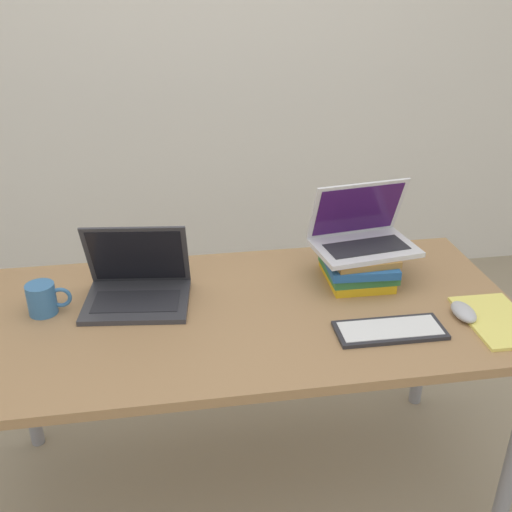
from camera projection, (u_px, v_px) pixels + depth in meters
The scene contains 9 objects.
wall_back at pixel (198, 37), 2.95m from camera, with size 8.00×0.05×2.70m.
desk at pixel (245, 329), 1.86m from camera, with size 1.67×0.79×0.74m.
laptop_left at pixel (137, 286), 1.86m from camera, with size 0.35×0.29×0.25m.
book_stack at pixel (357, 265), 1.97m from camera, with size 0.23×0.26×0.11m.
laptop_on_books at pixel (362, 235), 1.95m from camera, with size 0.35×0.26×0.22m.
wireless_keyboard at pixel (390, 330), 1.71m from camera, with size 0.31×0.13×0.01m.
mouse at pixel (464, 312), 1.78m from camera, with size 0.06×0.11×0.04m.
notepad at pixel (497, 320), 1.76m from camera, with size 0.19×0.29×0.01m.
mug at pixel (43, 299), 1.79m from camera, with size 0.13×0.09×0.10m.
Camera 1 is at (-0.21, -1.15, 1.70)m, focal length 42.00 mm.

